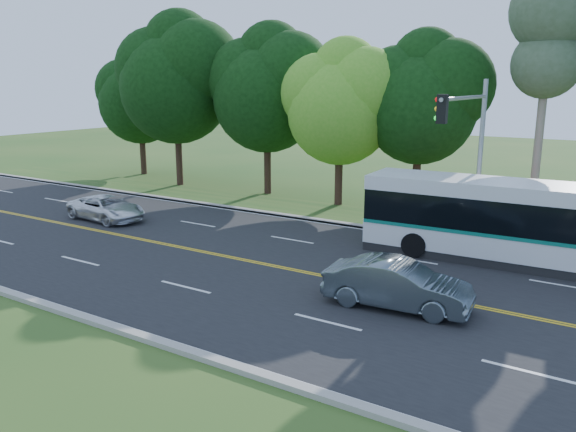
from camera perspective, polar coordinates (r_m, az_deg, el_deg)
The scene contains 12 objects.
ground at distance 21.98m, azimuth -3.27°, elevation -4.77°, with size 120.00×120.00×0.00m, color #26501A.
road at distance 21.98m, azimuth -3.27°, elevation -4.74°, with size 60.00×14.00×0.02m, color black.
curb_north at distance 27.88m, azimuth 5.20°, elevation -0.72°, with size 60.00×0.30×0.15m, color #9E998F.
curb_south at distance 17.01m, azimuth -17.48°, elevation -10.70°, with size 60.00×0.30×0.15m, color #9E998F.
grass_verge at distance 29.50m, azimuth 6.81°, elevation -0.02°, with size 60.00×4.00×0.10m, color #26501A.
lane_markings at distance 22.03m, azimuth -3.47°, elevation -4.67°, with size 57.60×13.82×0.00m.
tree_row at distance 33.89m, azimuth 1.34°, elevation 13.18°, with size 44.70×9.10×13.84m.
bougainvillea_hedge at distance 26.40m, azimuth 20.29°, elevation -0.88°, with size 9.50×2.25×1.50m.
traffic_signal at distance 23.24m, azimuth 17.99°, elevation 7.38°, with size 0.42×6.10×7.00m.
transit_bus at distance 23.16m, azimuth 22.79°, elevation -0.81°, with size 12.14×3.06×3.15m.
sedan at distance 17.78m, azimuth 11.03°, elevation -6.84°, with size 1.58×4.53×1.49m, color slate.
suv at distance 30.01m, azimuth -17.98°, elevation 0.78°, with size 2.03×4.41×1.23m, color silver.
Camera 1 is at (12.06, -17.06, 6.83)m, focal length 35.00 mm.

